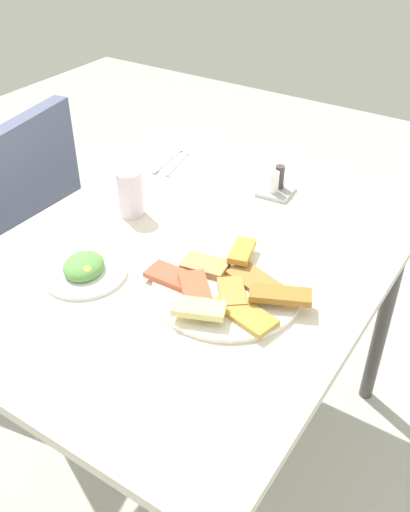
% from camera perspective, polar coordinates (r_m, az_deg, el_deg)
% --- Properties ---
extents(ground_plane, '(6.00, 6.00, 0.00)m').
position_cam_1_polar(ground_plane, '(1.87, -1.03, -18.72)').
color(ground_plane, '#B0B1AB').
extents(dining_table, '(1.11, 0.87, 0.75)m').
position_cam_1_polar(dining_table, '(1.38, -1.32, -2.40)').
color(dining_table, silver).
rests_on(dining_table, ground_plane).
extents(dining_chair, '(0.49, 0.49, 0.91)m').
position_cam_1_polar(dining_chair, '(1.93, -18.63, 2.51)').
color(dining_chair, '#515979').
rests_on(dining_chair, ground_plane).
extents(pide_platter, '(0.32, 0.36, 0.04)m').
position_cam_1_polar(pide_platter, '(1.20, 2.16, -3.22)').
color(pide_platter, white).
rests_on(pide_platter, dining_table).
extents(salad_plate_greens, '(0.19, 0.19, 0.04)m').
position_cam_1_polar(salad_plate_greens, '(1.28, -12.13, -1.31)').
color(salad_plate_greens, white).
rests_on(salad_plate_greens, dining_table).
extents(soda_can, '(0.09, 0.09, 0.12)m').
position_cam_1_polar(soda_can, '(1.46, -7.57, 6.32)').
color(soda_can, silver).
rests_on(soda_can, dining_table).
extents(paper_napkin, '(0.16, 0.16, 0.00)m').
position_cam_1_polar(paper_napkin, '(1.73, -3.35, 9.40)').
color(paper_napkin, white).
rests_on(paper_napkin, dining_table).
extents(fork, '(0.16, 0.05, 0.00)m').
position_cam_1_polar(fork, '(1.72, -2.86, 9.37)').
color(fork, silver).
rests_on(fork, paper_napkin).
extents(spoon, '(0.18, 0.04, 0.00)m').
position_cam_1_polar(spoon, '(1.74, -3.84, 9.65)').
color(spoon, silver).
rests_on(spoon, paper_napkin).
extents(condiment_caddy, '(0.10, 0.10, 0.08)m').
position_cam_1_polar(condiment_caddy, '(1.57, 7.24, 7.06)').
color(condiment_caddy, '#B2B2B7').
rests_on(condiment_caddy, dining_table).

